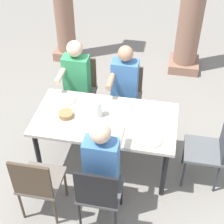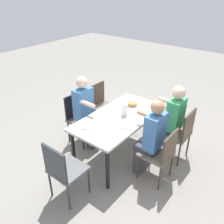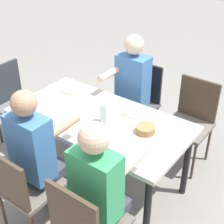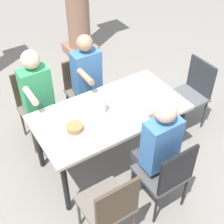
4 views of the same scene
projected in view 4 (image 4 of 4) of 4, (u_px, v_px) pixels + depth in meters
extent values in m
plane|color=gray|center=(110.00, 158.00, 3.88)|extent=(16.00, 16.00, 0.00)
cube|color=beige|center=(110.00, 112.00, 3.39)|extent=(1.65, 0.86, 0.04)
cylinder|color=black|center=(38.00, 144.00, 3.56)|extent=(0.06, 0.06, 0.73)
cylinder|color=black|center=(144.00, 100.00, 4.17)|extent=(0.06, 0.06, 0.73)
cylinder|color=black|center=(66.00, 188.00, 3.12)|extent=(0.06, 0.06, 0.73)
cylinder|color=black|center=(179.00, 131.00, 3.72)|extent=(0.06, 0.06, 0.73)
cube|color=#6A6158|center=(39.00, 111.00, 3.85)|extent=(0.44, 0.44, 0.04)
cube|color=#473828|center=(30.00, 87.00, 3.82)|extent=(0.42, 0.03, 0.48)
cylinder|color=#473828|center=(34.00, 140.00, 3.81)|extent=(0.03, 0.03, 0.45)
cylinder|color=#473828|center=(62.00, 128.00, 3.96)|extent=(0.03, 0.03, 0.45)
cylinder|color=#473828|center=(23.00, 122.00, 4.05)|extent=(0.03, 0.03, 0.45)
cylinder|color=#473828|center=(50.00, 112.00, 4.20)|extent=(0.03, 0.03, 0.45)
cube|color=#6A6158|center=(105.00, 204.00, 2.87)|extent=(0.44, 0.44, 0.04)
cube|color=#473828|center=(118.00, 205.00, 2.59)|extent=(0.42, 0.03, 0.47)
cylinder|color=#473828|center=(112.00, 194.00, 3.22)|extent=(0.03, 0.03, 0.45)
cylinder|color=#473828|center=(79.00, 212.00, 3.07)|extent=(0.03, 0.03, 0.45)
cylinder|color=#473828|center=(133.00, 223.00, 2.98)|extent=(0.03, 0.03, 0.45)
cube|color=#6A6158|center=(86.00, 94.00, 4.12)|extent=(0.44, 0.44, 0.04)
cube|color=#473828|center=(78.00, 73.00, 4.10)|extent=(0.42, 0.03, 0.43)
cylinder|color=#473828|center=(81.00, 121.00, 4.07)|extent=(0.03, 0.03, 0.44)
cylinder|color=#473828|center=(106.00, 111.00, 4.23)|extent=(0.03, 0.03, 0.44)
cylinder|color=#473828|center=(68.00, 105.00, 4.32)|extent=(0.03, 0.03, 0.44)
cylinder|color=#473828|center=(92.00, 96.00, 4.47)|extent=(0.03, 0.03, 0.44)
cube|color=#4F4F50|center=(161.00, 173.00, 3.13)|extent=(0.44, 0.44, 0.04)
cube|color=black|center=(178.00, 171.00, 2.85)|extent=(0.42, 0.03, 0.47)
cylinder|color=black|center=(161.00, 167.00, 3.49)|extent=(0.03, 0.03, 0.45)
cylinder|color=black|center=(133.00, 183.00, 3.33)|extent=(0.03, 0.03, 0.45)
cylinder|color=black|center=(184.00, 192.00, 3.24)|extent=(0.03, 0.03, 0.45)
cylinder|color=black|center=(156.00, 209.00, 3.09)|extent=(0.03, 0.03, 0.45)
cube|color=#5B5E61|center=(186.00, 97.00, 4.05)|extent=(0.44, 0.44, 0.04)
cube|color=#2D3338|center=(201.00, 77.00, 3.98)|extent=(0.03, 0.42, 0.47)
cylinder|color=#2D3338|center=(164.00, 109.00, 4.25)|extent=(0.03, 0.03, 0.45)
cylinder|color=#2D3338|center=(183.00, 125.00, 4.01)|extent=(0.03, 0.03, 0.45)
cylinder|color=#2D3338|center=(184.00, 99.00, 4.41)|extent=(0.03, 0.03, 0.45)
cylinder|color=#2D3338|center=(204.00, 114.00, 4.17)|extent=(0.03, 0.03, 0.45)
cube|color=#3F3F4C|center=(96.00, 118.00, 4.11)|extent=(0.24, 0.14, 0.46)
cube|color=#3F3F4C|center=(92.00, 97.00, 3.98)|extent=(0.28, 0.32, 0.10)
cube|color=#3F72B2|center=(86.00, 72.00, 3.84)|extent=(0.34, 0.20, 0.55)
sphere|color=tan|center=(85.00, 43.00, 3.58)|extent=(0.19, 0.19, 0.19)
cylinder|color=tan|center=(85.00, 76.00, 3.55)|extent=(0.07, 0.30, 0.07)
cube|color=#3F3F4C|center=(144.00, 170.00, 3.45)|extent=(0.24, 0.14, 0.46)
cube|color=#3F3F4C|center=(151.00, 159.00, 3.21)|extent=(0.28, 0.32, 0.10)
cube|color=#3F72B2|center=(161.00, 144.00, 2.93)|extent=(0.34, 0.20, 0.55)
sphere|color=beige|center=(166.00, 111.00, 2.67)|extent=(0.20, 0.20, 0.20)
cylinder|color=beige|center=(158.00, 114.00, 3.06)|extent=(0.07, 0.30, 0.07)
cube|color=#3F3F4C|center=(50.00, 136.00, 3.85)|extent=(0.24, 0.14, 0.46)
cube|color=#3F3F4C|center=(44.00, 115.00, 3.72)|extent=(0.28, 0.32, 0.10)
cube|color=#389E60|center=(36.00, 89.00, 3.59)|extent=(0.34, 0.20, 0.53)
sphere|color=beige|center=(30.00, 59.00, 3.33)|extent=(0.21, 0.21, 0.21)
cylinder|color=beige|center=(31.00, 96.00, 3.30)|extent=(0.07, 0.30, 0.07)
cube|color=#936B56|center=(81.00, 49.00, 5.77)|extent=(0.51, 0.51, 0.16)
cylinder|color=silver|center=(55.00, 115.00, 3.31)|extent=(0.23, 0.23, 0.01)
torus|color=#A0BE77|center=(55.00, 115.00, 3.31)|extent=(0.23, 0.23, 0.01)
cube|color=silver|center=(42.00, 121.00, 3.25)|extent=(0.03, 0.17, 0.01)
cube|color=silver|center=(68.00, 111.00, 3.37)|extent=(0.02, 0.17, 0.01)
cylinder|color=white|center=(107.00, 132.00, 3.12)|extent=(0.23, 0.23, 0.01)
torus|color=#A4C786|center=(107.00, 132.00, 3.11)|extent=(0.23, 0.23, 0.01)
cube|color=silver|center=(94.00, 138.00, 3.06)|extent=(0.02, 0.17, 0.01)
cube|color=silver|center=(119.00, 127.00, 3.18)|extent=(0.03, 0.17, 0.01)
cylinder|color=white|center=(112.00, 94.00, 3.59)|extent=(0.24, 0.24, 0.01)
torus|color=#A9CD91|center=(112.00, 93.00, 3.59)|extent=(0.24, 0.24, 0.01)
cube|color=silver|center=(101.00, 98.00, 3.53)|extent=(0.03, 0.17, 0.01)
cube|color=silver|center=(123.00, 90.00, 3.66)|extent=(0.03, 0.17, 0.01)
cylinder|color=silver|center=(166.00, 105.00, 3.44)|extent=(0.24, 0.24, 0.01)
torus|color=#A0BE77|center=(166.00, 105.00, 3.43)|extent=(0.24, 0.24, 0.01)
cube|color=silver|center=(155.00, 110.00, 3.38)|extent=(0.02, 0.17, 0.01)
cube|color=silver|center=(176.00, 101.00, 3.50)|extent=(0.02, 0.17, 0.01)
cylinder|color=white|center=(101.00, 105.00, 3.29)|extent=(0.10, 0.10, 0.20)
cylinder|color=#EFEAC6|center=(101.00, 107.00, 3.31)|extent=(0.09, 0.09, 0.13)
cylinder|color=#9E7547|center=(75.00, 128.00, 3.14)|extent=(0.17, 0.17, 0.06)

